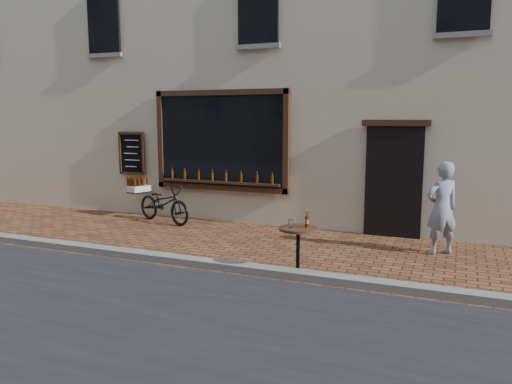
% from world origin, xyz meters
% --- Properties ---
extents(ground, '(90.00, 90.00, 0.00)m').
position_xyz_m(ground, '(0.00, 0.00, 0.00)').
color(ground, '#502D19').
rests_on(ground, ground).
extents(kerb, '(90.00, 0.25, 0.12)m').
position_xyz_m(kerb, '(0.00, 0.20, 0.06)').
color(kerb, slate).
rests_on(kerb, ground).
extents(shop_building, '(28.00, 6.20, 10.00)m').
position_xyz_m(shop_building, '(0.00, 6.50, 5.00)').
color(shop_building, '#C3B699').
rests_on(shop_building, ground).
extents(cargo_bicycle, '(2.04, 1.14, 0.95)m').
position_xyz_m(cargo_bicycle, '(-3.09, 2.88, 0.45)').
color(cargo_bicycle, black).
rests_on(cargo_bicycle, ground).
extents(bistro_table, '(0.58, 0.58, 0.99)m').
position_xyz_m(bistro_table, '(0.92, 0.35, 0.53)').
color(bistro_table, black).
rests_on(bistro_table, ground).
extents(pedestrian, '(0.71, 0.67, 1.63)m').
position_xyz_m(pedestrian, '(2.85, 2.45, 0.81)').
color(pedestrian, gray).
rests_on(pedestrian, ground).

